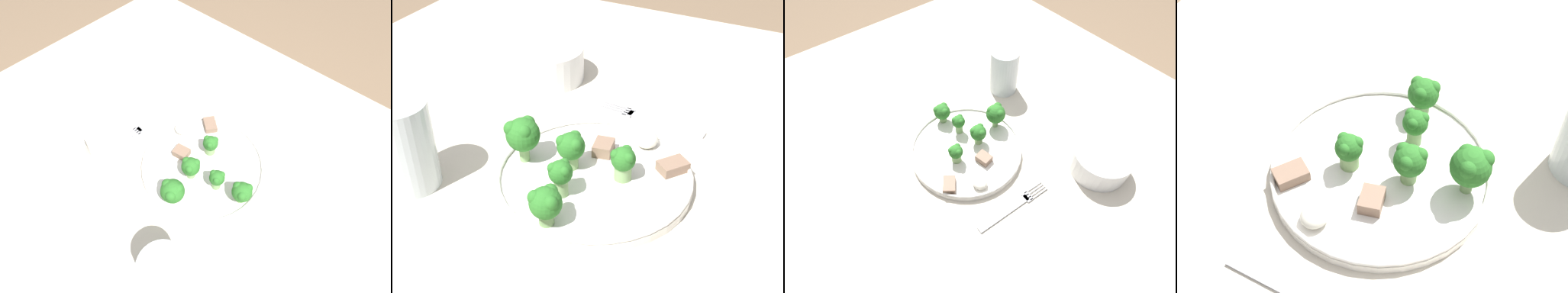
% 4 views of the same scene
% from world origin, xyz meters
% --- Properties ---
extents(table, '(1.28, 1.09, 0.71)m').
position_xyz_m(table, '(0.00, 0.00, 0.63)').
color(table, beige).
rests_on(table, ground_plane).
extents(dinner_plate, '(0.27, 0.27, 0.02)m').
position_xyz_m(dinner_plate, '(0.01, -0.10, 0.72)').
color(dinner_plate, white).
rests_on(dinner_plate, table).
extents(fork, '(0.03, 0.18, 0.00)m').
position_xyz_m(fork, '(0.19, -0.11, 0.72)').
color(fork, '#B2B2B7').
rests_on(fork, table).
extents(cream_bowl, '(0.13, 0.13, 0.06)m').
position_xyz_m(cream_bowl, '(0.24, 0.11, 0.74)').
color(cream_bowl, white).
rests_on(cream_bowl, table).
extents(drinking_glass, '(0.08, 0.08, 0.13)m').
position_xyz_m(drinking_glass, '(-0.10, 0.13, 0.77)').
color(drinking_glass, silver).
rests_on(drinking_glass, table).
extents(broccoli_floret_near_rim_left, '(0.03, 0.03, 0.05)m').
position_xyz_m(broccoli_floret_near_rim_left, '(-0.04, -0.07, 0.76)').
color(broccoli_floret_near_rim_left, '#7FA866').
rests_on(broccoli_floret_near_rim_left, dinner_plate).
extents(broccoli_floret_center_left, '(0.04, 0.04, 0.05)m').
position_xyz_m(broccoli_floret_center_left, '(-0.10, -0.08, 0.76)').
color(broccoli_floret_center_left, '#7FA866').
rests_on(broccoli_floret_center_left, dinner_plate).
extents(broccoli_floret_back_left, '(0.03, 0.03, 0.05)m').
position_xyz_m(broccoli_floret_back_left, '(0.02, -0.13, 0.76)').
color(broccoli_floret_back_left, '#7FA866').
rests_on(broccoli_floret_back_left, dinner_plate).
extents(broccoli_floret_front_left, '(0.05, 0.05, 0.07)m').
position_xyz_m(broccoli_floret_front_left, '(-0.00, 0.01, 0.77)').
color(broccoli_floret_front_left, '#7FA866').
rests_on(broccoli_floret_front_left, dinner_plate).
extents(broccoli_floret_center_back, '(0.04, 0.04, 0.06)m').
position_xyz_m(broccoli_floret_center_back, '(0.01, -0.06, 0.76)').
color(broccoli_floret_center_back, '#7FA866').
rests_on(broccoli_floret_center_back, dinner_plate).
extents(meat_slice_front_slice, '(0.04, 0.03, 0.02)m').
position_xyz_m(meat_slice_front_slice, '(0.07, -0.08, 0.73)').
color(meat_slice_front_slice, '#846651').
rests_on(meat_slice_front_slice, dinner_plate).
extents(meat_slice_middle_slice, '(0.05, 0.05, 0.01)m').
position_xyz_m(meat_slice_middle_slice, '(0.07, -0.19, 0.73)').
color(meat_slice_middle_slice, '#846651').
rests_on(meat_slice_middle_slice, dinner_plate).
extents(sauce_dollop, '(0.04, 0.03, 0.02)m').
position_xyz_m(sauce_dollop, '(0.11, -0.13, 0.74)').
color(sauce_dollop, silver).
rests_on(sauce_dollop, dinner_plate).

